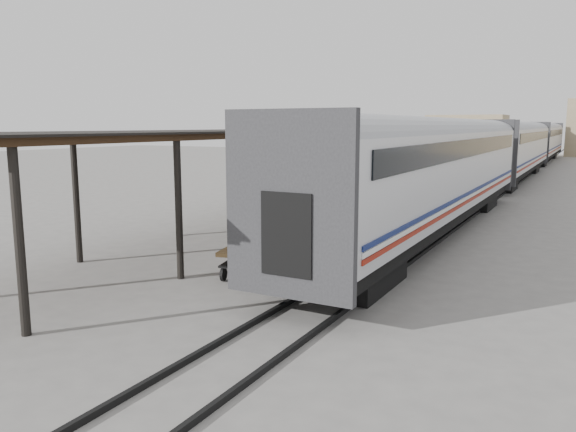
# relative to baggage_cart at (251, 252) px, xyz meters

# --- Properties ---
(ground) EXTENTS (160.00, 160.00, 0.00)m
(ground) POSITION_rel_baggage_cart_xyz_m (-0.15, 0.59, -0.65)
(ground) COLOR slate
(ground) RESTS_ON ground
(train) EXTENTS (3.45, 76.01, 4.01)m
(train) POSITION_rel_baggage_cart_xyz_m (3.04, 34.39, 2.04)
(train) COLOR silver
(train) RESTS_ON ground
(canopy) EXTENTS (4.90, 64.30, 4.15)m
(canopy) POSITION_rel_baggage_cart_xyz_m (-3.55, 24.59, 3.36)
(canopy) COLOR #422B19
(canopy) RESTS_ON ground
(rails) EXTENTS (1.54, 150.00, 0.12)m
(rails) POSITION_rel_baggage_cart_xyz_m (3.05, 34.59, -0.59)
(rails) COLOR black
(rails) RESTS_ON ground
(building_left) EXTENTS (12.00, 8.00, 6.00)m
(building_left) POSITION_rel_baggage_cart_xyz_m (-10.15, 82.59, 2.35)
(building_left) COLOR tan
(building_left) RESTS_ON ground
(baggage_cart) EXTENTS (1.76, 2.62, 0.86)m
(baggage_cart) POSITION_rel_baggage_cart_xyz_m (0.00, 0.00, 0.00)
(baggage_cart) COLOR brown
(baggage_cart) RESTS_ON ground
(suitcase_stack) EXTENTS (1.19, 1.27, 0.57)m
(suitcase_stack) POSITION_rel_baggage_cart_xyz_m (-0.18, 0.27, 0.40)
(suitcase_stack) COLOR #313234
(suitcase_stack) RESTS_ON baggage_cart
(luggage_tug) EXTENTS (0.91, 1.44, 1.26)m
(luggage_tug) POSITION_rel_baggage_cart_xyz_m (-1.43, 21.34, -0.07)
(luggage_tug) COLOR maroon
(luggage_tug) RESTS_ON ground
(porter) EXTENTS (0.54, 0.73, 1.83)m
(porter) POSITION_rel_baggage_cart_xyz_m (0.25, -0.65, 1.13)
(porter) COLOR navy
(porter) RESTS_ON baggage_cart
(pedestrian) EXTENTS (1.21, 0.67, 1.95)m
(pedestrian) POSITION_rel_baggage_cart_xyz_m (-3.31, 16.30, 0.32)
(pedestrian) COLOR black
(pedestrian) RESTS_ON ground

